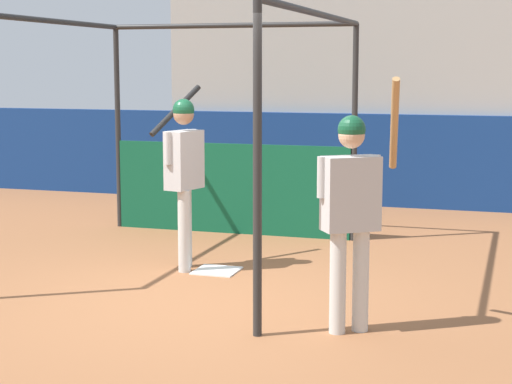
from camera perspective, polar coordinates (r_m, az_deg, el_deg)
ground_plane at (r=7.76m, az=-4.20°, el=-7.38°), size 60.00×60.00×0.00m
outfield_wall at (r=13.20m, az=5.19°, el=2.21°), size 24.00×0.12×1.40m
bleacher_section at (r=15.15m, az=6.90°, el=6.89°), size 5.40×4.00×3.48m
batting_cage at (r=10.00m, az=-3.20°, el=3.18°), size 3.21×4.00×2.64m
home_plate at (r=8.91m, az=-2.63°, el=-5.26°), size 0.44×0.44×0.02m
player_batter at (r=8.85m, az=-4.82°, el=1.66°), size 0.55×0.90×1.91m
player_waiting at (r=6.74m, az=6.40°, el=-0.73°), size 0.64×0.69×2.03m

